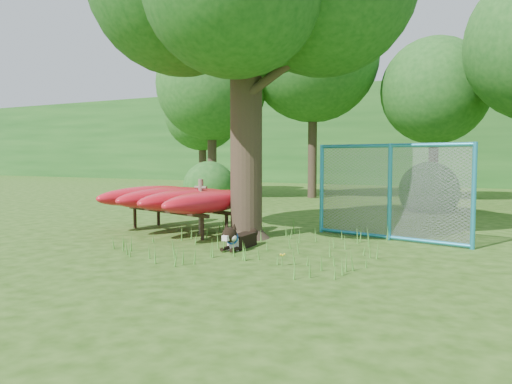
% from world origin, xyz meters
% --- Properties ---
extents(ground, '(80.00, 80.00, 0.00)m').
position_xyz_m(ground, '(0.00, 0.00, 0.00)').
color(ground, '#21460E').
rests_on(ground, ground).
extents(wooden_post, '(0.32, 0.12, 1.17)m').
position_xyz_m(wooden_post, '(-1.56, 2.00, 0.62)').
color(wooden_post, brown).
rests_on(wooden_post, ground).
extents(kayak_rack, '(3.21, 3.46, 0.97)m').
position_xyz_m(kayak_rack, '(-2.13, 1.94, 0.74)').
color(kayak_rack, black).
rests_on(kayak_rack, ground).
extents(husky_dog, '(0.31, 1.14, 0.50)m').
position_xyz_m(husky_dog, '(0.05, 0.81, 0.18)').
color(husky_dog, black).
rests_on(husky_dog, ground).
extents(fence_section, '(3.20, 0.79, 3.17)m').
position_xyz_m(fence_section, '(2.19, 3.07, 0.95)').
color(fence_section, '#2997C2').
rests_on(fence_section, ground).
extents(wildflower_clump, '(0.09, 0.08, 0.20)m').
position_xyz_m(wildflower_clump, '(1.34, -0.10, 0.16)').
color(wildflower_clump, '#4D9330').
rests_on(wildflower_clump, ground).
extents(bg_tree_a, '(4.40, 4.40, 6.70)m').
position_xyz_m(bg_tree_a, '(-6.50, 10.00, 4.48)').
color(bg_tree_a, '#32251B').
rests_on(bg_tree_a, ground).
extents(bg_tree_b, '(5.20, 5.20, 8.22)m').
position_xyz_m(bg_tree_b, '(-3.00, 12.00, 5.61)').
color(bg_tree_b, '#32251B').
rests_on(bg_tree_b, ground).
extents(bg_tree_c, '(4.00, 4.00, 6.12)m').
position_xyz_m(bg_tree_c, '(1.50, 13.00, 4.11)').
color(bg_tree_c, '#32251B').
rests_on(bg_tree_c, ground).
extents(bg_tree_f, '(3.60, 3.60, 5.55)m').
position_xyz_m(bg_tree_f, '(-9.00, 13.00, 3.73)').
color(bg_tree_f, '#32251B').
rests_on(bg_tree_f, ground).
extents(shrub_left, '(1.80, 1.80, 1.80)m').
position_xyz_m(shrub_left, '(-5.00, 7.50, 0.00)').
color(shrub_left, '#1D551B').
rests_on(shrub_left, ground).
extents(shrub_mid, '(1.80, 1.80, 1.80)m').
position_xyz_m(shrub_mid, '(2.00, 9.00, 0.00)').
color(shrub_mid, '#1D551B').
rests_on(shrub_mid, ground).
extents(wooded_hillside, '(80.00, 12.00, 6.00)m').
position_xyz_m(wooded_hillside, '(0.00, 28.00, 3.00)').
color(wooded_hillside, '#1D551B').
rests_on(wooded_hillside, ground).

